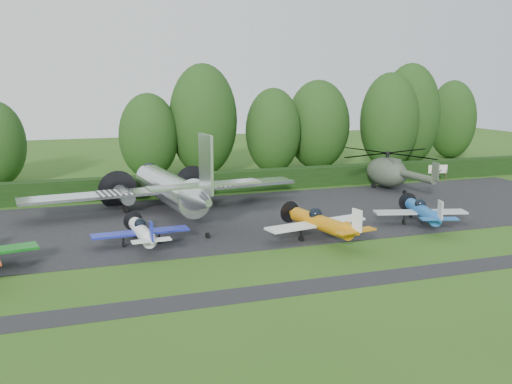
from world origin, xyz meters
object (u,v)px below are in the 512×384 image
object	(u,v)px
light_plane_white	(142,232)
light_plane_blue	(422,211)
transport_plane	(170,188)
light_plane_orange	(321,223)
sign_board	(434,170)
helicopter	(387,169)

from	to	relation	value
light_plane_white	light_plane_blue	bearing A→B (deg)	-0.25
light_plane_white	transport_plane	bearing A→B (deg)	71.67
transport_plane	light_plane_orange	bearing A→B (deg)	-47.40
transport_plane	sign_board	xyz separation A→B (m)	(30.56, 6.55, -0.98)
transport_plane	light_plane_blue	xyz separation A→B (m)	(17.27, -10.32, -0.98)
light_plane_orange	light_plane_blue	bearing A→B (deg)	18.29
light_plane_orange	transport_plane	bearing A→B (deg)	137.59
light_plane_orange	helicopter	distance (m)	20.56
transport_plane	helicopter	bearing A→B (deg)	14.92
helicopter	light_plane_orange	bearing A→B (deg)	-131.90
transport_plane	sign_board	world-z (taller)	transport_plane
transport_plane	sign_board	bearing A→B (deg)	18.53
transport_plane	light_plane_blue	distance (m)	20.14
transport_plane	light_plane_orange	distance (m)	14.14
helicopter	transport_plane	bearing A→B (deg)	-169.37
transport_plane	light_plane_white	distance (m)	9.82
light_plane_orange	sign_board	size ratio (longest dim) A/B	2.73
light_plane_orange	light_plane_blue	distance (m)	9.01
light_plane_white	helicopter	size ratio (longest dim) A/B	0.49
helicopter	sign_board	distance (m)	8.62
light_plane_blue	helicopter	size ratio (longest dim) A/B	0.53
transport_plane	helicopter	distance (m)	22.86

